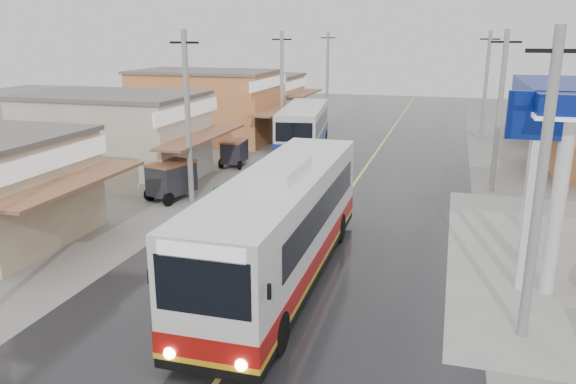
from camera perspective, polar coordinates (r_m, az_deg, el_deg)
name	(u,v)px	position (r m, az deg, el deg)	size (l,w,h in m)	color
ground	(273,302)	(17.22, -1.58, -11.09)	(120.00, 120.00, 0.00)	slate
road	(356,181)	(30.98, 6.96, 1.14)	(12.00, 90.00, 0.02)	black
centre_line	(356,181)	(30.97, 6.96, 1.16)	(0.15, 90.00, 0.01)	#D8CC4C
shopfronts_left	(169,156)	(37.94, -12.01, 3.61)	(11.00, 44.00, 5.20)	tan
utility_poles_left	(243,169)	(33.70, -4.57, 2.39)	(1.60, 50.00, 8.00)	gray
utility_poles_right	(491,191)	(30.69, 19.95, 0.13)	(1.60, 36.00, 8.00)	gray
coach_bus	(283,225)	(18.02, -0.56, -3.37)	(2.93, 12.46, 3.88)	silver
second_bus	(303,128)	(37.71, 1.58, 6.48)	(3.80, 9.68, 3.13)	silver
cyclist	(219,215)	(23.16, -7.02, -2.29)	(0.71, 1.84, 1.96)	black
tricycle_near	(171,178)	(27.71, -11.78, 1.38)	(2.10, 2.70, 1.84)	#26262D
tricycle_far	(234,151)	(34.19, -5.49, 4.12)	(1.52, 2.09, 1.59)	#26262D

